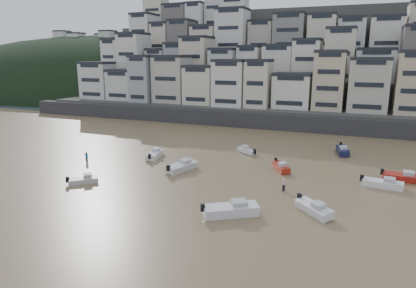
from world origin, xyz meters
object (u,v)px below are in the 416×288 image
at_px(boat_b, 314,207).
at_px(boat_g, 402,176).
at_px(boat_c, 182,165).
at_px(boat_a, 231,208).
at_px(person_blue, 87,157).
at_px(boat_d, 383,182).
at_px(boat_e, 281,166).
at_px(boat_i, 343,149).
at_px(person_pink, 284,184).
at_px(boat_f, 155,153).
at_px(boat_h, 247,150).
at_px(boat_j, 83,179).

bearing_deg(boat_b, boat_g, 101.61).
xyz_separation_m(boat_c, boat_g, (29.34, 6.92, -0.08)).
relative_size(boat_a, person_blue, 3.65).
distance_m(boat_c, boat_d, 26.98).
relative_size(boat_b, boat_e, 1.09).
bearing_deg(boat_i, person_pink, -25.20).
height_order(boat_d, boat_f, boat_f).
xyz_separation_m(boat_c, boat_h, (6.02, 13.21, -0.19)).
bearing_deg(boat_g, boat_a, -127.90).
bearing_deg(boat_b, boat_e, 158.26).
bearing_deg(boat_j, person_pink, -25.90).
distance_m(boat_d, boat_j, 38.64).
bearing_deg(boat_i, boat_d, 9.33).
bearing_deg(person_pink, boat_a, -111.61).
xyz_separation_m(boat_j, person_pink, (24.95, 7.08, 0.31)).
relative_size(boat_e, boat_j, 1.18).
height_order(boat_a, boat_i, boat_a).
relative_size(boat_j, person_blue, 2.34).
bearing_deg(person_blue, boat_h, 34.26).
relative_size(boat_e, boat_f, 0.88).
relative_size(boat_c, boat_f, 1.06).
xyz_separation_m(boat_f, boat_j, (-2.31, -14.62, -0.19)).
bearing_deg(boat_f, boat_j, 159.20).
distance_m(boat_a, person_pink, 10.13).
xyz_separation_m(boat_e, person_blue, (-29.13, -7.31, 0.22)).
height_order(boat_i, person_blue, person_blue).
xyz_separation_m(boat_c, boat_d, (26.79, 3.19, -0.08)).
distance_m(boat_e, boat_h, 10.51).
xyz_separation_m(boat_b, boat_d, (7.19, 11.54, 0.01)).
xyz_separation_m(boat_h, person_blue, (-21.82, -14.87, 0.26)).
bearing_deg(boat_d, boat_g, 61.20).
relative_size(boat_a, boat_h, 1.43).
xyz_separation_m(boat_e, boat_h, (-7.30, 7.56, -0.05)).
bearing_deg(boat_i, boat_j, -56.95).
height_order(boat_c, boat_f, boat_c).
relative_size(boat_d, boat_f, 0.96).
height_order(boat_f, boat_g, boat_f).
distance_m(boat_d, boat_f, 34.12).
height_order(boat_h, person_blue, person_blue).
distance_m(boat_b, boat_g, 18.12).
xyz_separation_m(boat_c, boat_i, (21.26, 18.97, -0.03)).
relative_size(boat_c, boat_j, 1.43).
bearing_deg(boat_b, boat_h, 166.32).
distance_m(boat_a, boat_g, 26.04).
relative_size(boat_a, boat_f, 1.16).
height_order(boat_j, person_blue, person_blue).
bearing_deg(boat_f, boat_g, -98.50).
bearing_deg(boat_e, boat_c, -97.72).
bearing_deg(boat_e, person_blue, -106.64).
distance_m(boat_c, boat_j, 13.73).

